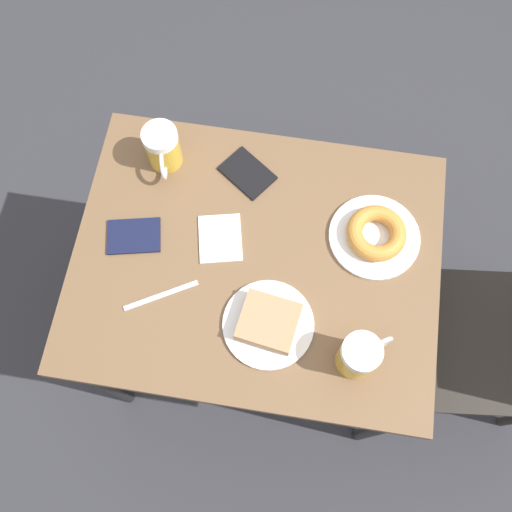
{
  "coord_description": "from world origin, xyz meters",
  "views": [
    {
      "loc": [
        0.45,
        0.07,
        2.0
      ],
      "look_at": [
        0.0,
        0.0,
        0.76
      ],
      "focal_mm": 40.0,
      "sensor_mm": 36.0,
      "label": 1
    }
  ],
  "objects_px": {
    "beer_mug_center": "(163,148)",
    "fork": "(161,296)",
    "plate_with_donut": "(375,235)",
    "passport_far_edge": "(247,173)",
    "passport_near_edge": "(134,236)",
    "beer_mug_left": "(359,355)",
    "napkin_folded": "(220,238)",
    "plate_with_cake": "(268,323)"
  },
  "relations": [
    {
      "from": "beer_mug_center",
      "to": "fork",
      "type": "relative_size",
      "value": 0.79
    },
    {
      "from": "plate_with_donut",
      "to": "passport_far_edge",
      "type": "relative_size",
      "value": 1.41
    },
    {
      "from": "beer_mug_center",
      "to": "plate_with_donut",
      "type": "bearing_deg",
      "value": 76.49
    },
    {
      "from": "beer_mug_center",
      "to": "passport_near_edge",
      "type": "xyz_separation_m",
      "value": [
        0.21,
        -0.03,
        -0.06
      ]
    },
    {
      "from": "beer_mug_left",
      "to": "beer_mug_center",
      "type": "xyz_separation_m",
      "value": [
        -0.43,
        -0.52,
        0.0
      ]
    },
    {
      "from": "plate_with_donut",
      "to": "passport_far_edge",
      "type": "distance_m",
      "value": 0.35
    },
    {
      "from": "beer_mug_left",
      "to": "beer_mug_center",
      "type": "distance_m",
      "value": 0.67
    },
    {
      "from": "beer_mug_center",
      "to": "napkin_folded",
      "type": "bearing_deg",
      "value": 42.43
    },
    {
      "from": "beer_mug_center",
      "to": "passport_far_edge",
      "type": "relative_size",
      "value": 0.82
    },
    {
      "from": "beer_mug_left",
      "to": "napkin_folded",
      "type": "bearing_deg",
      "value": -124.6
    },
    {
      "from": "plate_with_donut",
      "to": "fork",
      "type": "height_order",
      "value": "plate_with_donut"
    },
    {
      "from": "napkin_folded",
      "to": "passport_near_edge",
      "type": "distance_m",
      "value": 0.21
    },
    {
      "from": "beer_mug_left",
      "to": "passport_far_edge",
      "type": "distance_m",
      "value": 0.52
    },
    {
      "from": "plate_with_donut",
      "to": "passport_near_edge",
      "type": "xyz_separation_m",
      "value": [
        0.09,
        -0.57,
        -0.02
      ]
    },
    {
      "from": "passport_far_edge",
      "to": "passport_near_edge",
      "type": "bearing_deg",
      "value": -48.96
    },
    {
      "from": "beer_mug_left",
      "to": "plate_with_cake",
      "type": "bearing_deg",
      "value": -103.61
    },
    {
      "from": "plate_with_cake",
      "to": "passport_far_edge",
      "type": "xyz_separation_m",
      "value": [
        -0.37,
        -0.11,
        -0.01
      ]
    },
    {
      "from": "beer_mug_center",
      "to": "beer_mug_left",
      "type": "bearing_deg",
      "value": 50.5
    },
    {
      "from": "plate_with_donut",
      "to": "passport_near_edge",
      "type": "height_order",
      "value": "plate_with_donut"
    },
    {
      "from": "passport_far_edge",
      "to": "beer_mug_center",
      "type": "bearing_deg",
      "value": -91.57
    },
    {
      "from": "plate_with_donut",
      "to": "napkin_folded",
      "type": "relative_size",
      "value": 1.54
    },
    {
      "from": "plate_with_cake",
      "to": "plate_with_donut",
      "type": "height_order",
      "value": "plate_with_donut"
    },
    {
      "from": "fork",
      "to": "plate_with_donut",
      "type": "bearing_deg",
      "value": 115.08
    },
    {
      "from": "passport_near_edge",
      "to": "fork",
      "type": "bearing_deg",
      "value": 35.53
    },
    {
      "from": "fork",
      "to": "passport_near_edge",
      "type": "height_order",
      "value": "passport_near_edge"
    },
    {
      "from": "beer_mug_left",
      "to": "fork",
      "type": "height_order",
      "value": "beer_mug_left"
    },
    {
      "from": "fork",
      "to": "passport_far_edge",
      "type": "distance_m",
      "value": 0.37
    },
    {
      "from": "plate_with_donut",
      "to": "passport_near_edge",
      "type": "distance_m",
      "value": 0.57
    },
    {
      "from": "plate_with_donut",
      "to": "beer_mug_left",
      "type": "xyz_separation_m",
      "value": [
        0.3,
        -0.02,
        0.04
      ]
    },
    {
      "from": "beer_mug_left",
      "to": "beer_mug_center",
      "type": "bearing_deg",
      "value": -129.5
    },
    {
      "from": "beer_mug_center",
      "to": "napkin_folded",
      "type": "xyz_separation_m",
      "value": [
        0.19,
        0.17,
        -0.06
      ]
    },
    {
      "from": "plate_with_donut",
      "to": "fork",
      "type": "relative_size",
      "value": 1.35
    },
    {
      "from": "beer_mug_center",
      "to": "passport_far_edge",
      "type": "height_order",
      "value": "beer_mug_center"
    },
    {
      "from": "beer_mug_left",
      "to": "napkin_folded",
      "type": "xyz_separation_m",
      "value": [
        -0.24,
        -0.35,
        -0.06
      ]
    },
    {
      "from": "fork",
      "to": "passport_near_edge",
      "type": "bearing_deg",
      "value": -144.47
    },
    {
      "from": "beer_mug_left",
      "to": "passport_near_edge",
      "type": "relative_size",
      "value": 0.83
    },
    {
      "from": "beer_mug_left",
      "to": "passport_far_edge",
      "type": "relative_size",
      "value": 0.77
    },
    {
      "from": "beer_mug_left",
      "to": "passport_far_edge",
      "type": "xyz_separation_m",
      "value": [
        -0.42,
        -0.31,
        -0.06
      ]
    },
    {
      "from": "plate_with_donut",
      "to": "napkin_folded",
      "type": "distance_m",
      "value": 0.37
    },
    {
      "from": "plate_with_donut",
      "to": "napkin_folded",
      "type": "xyz_separation_m",
      "value": [
        0.06,
        -0.36,
        -0.02
      ]
    },
    {
      "from": "plate_with_cake",
      "to": "beer_mug_left",
      "type": "bearing_deg",
      "value": 76.39
    },
    {
      "from": "plate_with_cake",
      "to": "beer_mug_left",
      "type": "height_order",
      "value": "beer_mug_left"
    }
  ]
}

